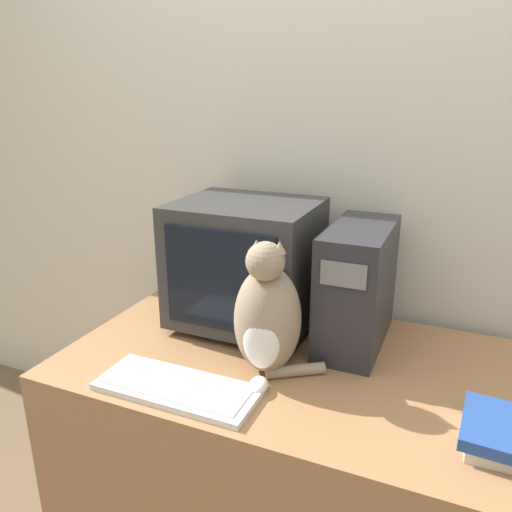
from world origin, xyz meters
The scene contains 8 objects.
wall_back centered at (0.00, 0.87, 1.25)m, with size 7.00×0.05×2.50m.
desk centered at (0.00, 0.40, 0.35)m, with size 1.40×0.81×0.71m.
crt_monitor centered at (-0.24, 0.56, 0.93)m, with size 0.46×0.39×0.43m.
computer_tower centered at (0.13, 0.59, 0.90)m, with size 0.18×0.41×0.39m.
keyboard centered at (-0.24, 0.12, 0.72)m, with size 0.45×0.18×0.02m.
cat centered at (-0.06, 0.31, 0.88)m, with size 0.28×0.28×0.40m.
book_stack centered at (0.54, 0.22, 0.74)m, with size 0.16×0.21×0.06m.
pen centered at (-0.35, 0.18, 0.71)m, with size 0.12×0.08×0.01m.
Camera 1 is at (0.41, -0.87, 1.48)m, focal length 35.00 mm.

